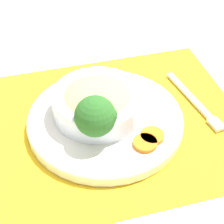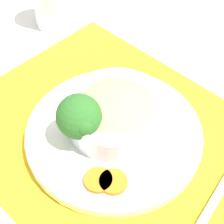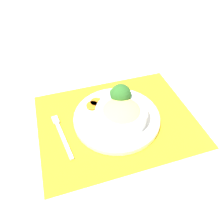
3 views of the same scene
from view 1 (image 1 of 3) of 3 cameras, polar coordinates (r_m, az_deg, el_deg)
The scene contains 8 objects.
ground_plane at distance 0.69m, azimuth -1.00°, elevation -2.06°, with size 4.00×4.00×0.00m, color white.
placemat at distance 0.68m, azimuth -1.00°, elevation -1.94°, with size 0.51×0.40×0.00m.
plate at distance 0.68m, azimuth -1.01°, elevation -1.13°, with size 0.28×0.28×0.02m.
bowl at distance 0.66m, azimuth -2.20°, elevation 1.69°, with size 0.16×0.16×0.06m.
broccoli_floret at distance 0.60m, azimuth -2.52°, elevation -0.74°, with size 0.07×0.07×0.08m.
carrot_slice_near at distance 0.63m, azimuth 5.06°, elevation -4.74°, with size 0.04×0.04×0.01m.
carrot_slice_middle at distance 0.64m, azimuth 6.15°, elevation -3.62°, with size 0.04×0.04×0.01m.
fork at distance 0.73m, azimuth 13.06°, elevation 0.97°, with size 0.04×0.18×0.01m.
Camera 1 is at (0.12, 0.47, 0.48)m, focal length 60.00 mm.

